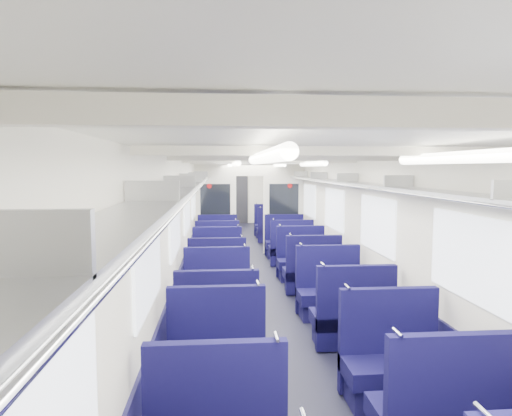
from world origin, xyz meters
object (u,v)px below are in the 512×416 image
object	(u,v)px
seat_16	(217,252)
end_door	(238,198)
seat_18	(217,244)
seat_21	(274,231)
seat_6	(217,363)
seat_22	(218,227)
seat_9	(352,320)
seat_23	(270,227)
seat_17	(291,251)
seat_7	(392,366)
seat_19	(285,244)
seat_20	(218,232)
bulkhead	(250,206)
seat_12	(217,279)
seat_10	(217,298)
seat_15	(301,263)
seat_13	(312,275)
seat_11	(329,294)
seat_14	(217,264)
seat_8	(217,328)

from	to	relation	value
seat_16	end_door	bearing A→B (deg)	84.01
seat_18	seat_21	xyz separation A→B (m)	(1.66, 2.16, 0.00)
seat_6	seat_22	distance (m)	10.08
seat_9	seat_23	world-z (taller)	same
seat_17	seat_18	bearing A→B (deg)	148.81
seat_6	seat_23	size ratio (longest dim) A/B	1.00
seat_7	seat_9	distance (m)	1.28
seat_19	seat_20	xyz separation A→B (m)	(-1.66, 2.23, 0.00)
bulkhead	seat_12	bearing A→B (deg)	-101.98
seat_10	seat_21	size ratio (longest dim) A/B	1.00
seat_9	seat_12	xyz separation A→B (m)	(-1.66, 2.25, 0.00)
end_door	seat_18	world-z (taller)	end_door
seat_6	seat_19	size ratio (longest dim) A/B	1.00
seat_15	seat_23	xyz separation A→B (m)	(0.00, 5.50, 0.00)
end_door	seat_13	xyz separation A→B (m)	(0.83, -10.20, -0.67)
seat_7	seat_11	world-z (taller)	same
seat_13	seat_20	bearing A→B (deg)	106.84
seat_14	seat_21	xyz separation A→B (m)	(1.66, 4.46, 0.00)
seat_9	seat_8	bearing A→B (deg)	-176.02
seat_10	seat_15	xyz separation A→B (m)	(1.66, 2.28, 0.00)
seat_11	seat_9	bearing A→B (deg)	-90.00
seat_22	seat_8	bearing A→B (deg)	-90.00
seat_8	seat_17	size ratio (longest dim) A/B	1.00
seat_17	seat_9	bearing A→B (deg)	-90.00
seat_7	seat_18	size ratio (longest dim) A/B	1.00
seat_10	seat_19	world-z (taller)	same
seat_15	seat_18	distance (m)	2.82
seat_16	seat_21	distance (m)	3.59
bulkhead	seat_7	xyz separation A→B (m)	(0.83, -7.44, -0.90)
seat_7	seat_18	distance (m)	7.16
seat_11	seat_19	distance (m)	4.50
seat_18	seat_14	bearing A→B (deg)	-90.00
seat_12	seat_14	size ratio (longest dim) A/B	1.00
seat_9	seat_10	size ratio (longest dim) A/B	1.00
bulkhead	seat_14	xyz separation A→B (m)	(-0.83, -2.77, -0.90)
seat_15	seat_23	size ratio (longest dim) A/B	1.00
bulkhead	seat_15	size ratio (longest dim) A/B	2.59
seat_7	seat_10	bearing A→B (deg)	124.69
seat_15	seat_17	bearing A→B (deg)	90.00
end_door	seat_22	size ratio (longest dim) A/B	1.85
seat_10	seat_11	xyz separation A→B (m)	(1.66, 0.02, 0.00)
seat_9	seat_20	size ratio (longest dim) A/B	1.00
seat_14	seat_11	bearing A→B (deg)	-53.57
seat_10	seat_18	xyz separation A→B (m)	(0.00, 4.57, 0.00)
seat_13	seat_21	bearing A→B (deg)	90.00
seat_7	seat_17	world-z (taller)	same
seat_10	seat_11	distance (m)	1.66
seat_12	seat_16	xyz separation A→B (m)	(0.00, 2.42, 0.00)
bulkhead	seat_17	xyz separation A→B (m)	(0.83, -1.47, -0.90)
seat_6	seat_15	distance (m)	4.77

